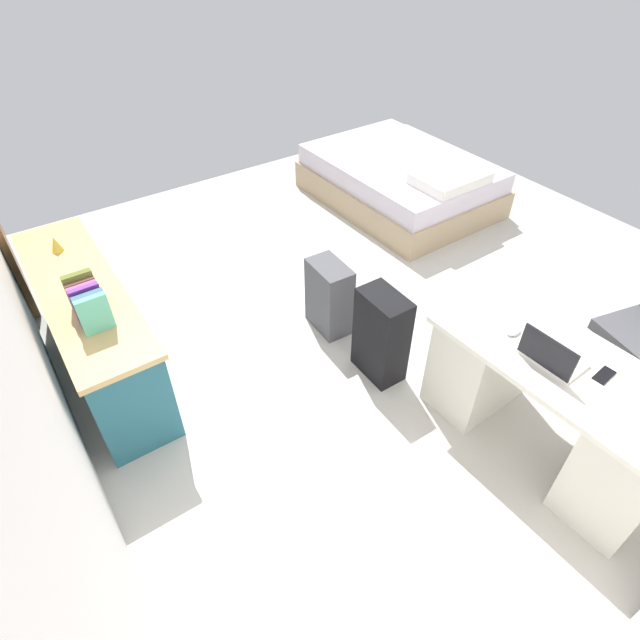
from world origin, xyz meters
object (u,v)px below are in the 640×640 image
Objects in this scene: credenza at (94,329)px; bed at (400,180)px; desk at (549,404)px; cell_phone_near_laptop at (604,375)px; laptop at (551,356)px; suitcase_spare_grey at (329,297)px; figurine_small at (56,244)px; suitcase_black at (381,336)px; computer_mouse at (514,331)px.

credenza reaches higher than bed.
desk is 0.76× the size of bed.
cell_phone_near_laptop is at bearing -156.22° from desk.
credenza is at bearing 41.98° from laptop.
credenza reaches higher than suitcase_spare_grey.
figurine_small reaches higher than cell_phone_near_laptop.
suitcase_spare_grey is 1.95m from figurine_small.
cell_phone_near_laptop is at bearing -138.66° from credenza.
credenza is 13.24× the size of cell_phone_near_laptop.
cell_phone_near_laptop reaches higher than suitcase_black.
figurine_small reaches higher than suitcase_spare_grey.
desk reaches higher than bed.
credenza reaches higher than desk.
desk reaches higher than suitcase_black.
figurine_small is at bearing 30.95° from cell_phone_near_laptop.
suitcase_black is 0.60m from suitcase_spare_grey.
computer_mouse is at bearing -6.91° from laptop.
computer_mouse is 3.03m from figurine_small.
computer_mouse is (-0.71, -0.34, 0.40)m from suitcase_black.
cell_phone_near_laptop is (-1.20, -0.47, 0.39)m from suitcase_black.
cell_phone_near_laptop is at bearing -162.23° from suitcase_spare_grey.
credenza is at bearing 44.13° from computer_mouse.
suitcase_spare_grey is at bearing 9.83° from cell_phone_near_laptop.
credenza is 2.87m from laptop.
credenza is at bearing 36.21° from cell_phone_near_laptop.
computer_mouse is at bearing -153.26° from suitcase_black.
laptop is at bearing 29.60° from cell_phone_near_laptop.
laptop is at bearing 53.82° from desk.
credenza reaches higher than suitcase_black.
credenza is 16.36× the size of figurine_small.
laptop is at bearing 152.23° from bed.
bed is 3.21m from laptop.
laptop reaches higher than computer_mouse.
laptop reaches higher than desk.
suitcase_black is (-1.83, 1.79, 0.09)m from bed.
desk is 1.68m from suitcase_spare_grey.
suitcase_spare_grey is (-1.23, 1.80, 0.04)m from bed.
suitcase_spare_grey is at bearing -123.08° from figurine_small.
desk is 0.41m from laptop.
desk is 13.30× the size of figurine_small.
bed is 2.56m from suitcase_black.
bed is at bearing -86.50° from figurine_small.
bed is (0.69, -3.37, -0.12)m from credenza.
cell_phone_near_laptop is (-2.33, -2.05, 0.36)m from credenza.
bed is 14.11× the size of cell_phone_near_laptop.
cell_phone_near_laptop is (-1.79, -0.48, 0.44)m from suitcase_spare_grey.
computer_mouse is (-2.54, 1.44, 0.49)m from bed.
suitcase_black is 2.31m from figurine_small.
bed is at bearing -25.91° from desk.
bed is 2.86× the size of suitcase_black.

